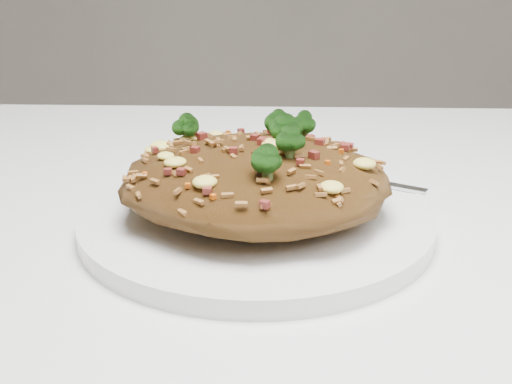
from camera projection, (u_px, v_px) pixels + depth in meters
dining_table at (201, 370)px, 0.51m from camera, size 1.20×0.80×0.75m
plate at (256, 220)px, 0.52m from camera, size 0.26×0.26×0.01m
fried_rice at (256, 171)px, 0.51m from camera, size 0.19×0.18×0.07m
fork at (339, 176)px, 0.58m from camera, size 0.15×0.09×0.00m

